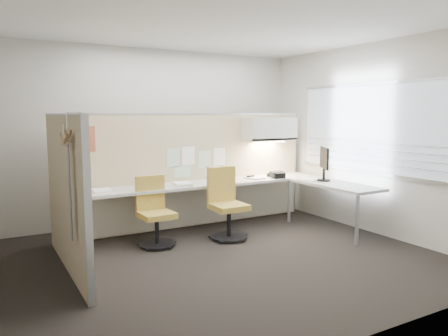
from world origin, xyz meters
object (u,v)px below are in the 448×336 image
chair_right (226,206)px  monitor (324,162)px  chair_left (155,214)px  desk (227,191)px  phone (277,175)px

chair_right → monitor: (1.60, -0.24, 0.57)m
chair_left → monitor: 2.71m
desk → phone: 0.96m
monitor → chair_left: bearing=111.3°
chair_left → chair_right: size_ratio=0.93×
monitor → chair_right: bearing=111.7°
chair_right → monitor: monitor is taller
desk → phone: (0.94, -0.02, 0.18)m
monitor → phone: size_ratio=2.22×
chair_left → monitor: size_ratio=1.78×
desk → monitor: (1.37, -0.63, 0.43)m
chair_left → phone: (2.19, 0.21, 0.35)m
phone → chair_right: bearing=-153.7°
phone → desk: bearing=-172.7°
desk → chair_right: chair_right is taller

